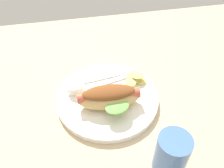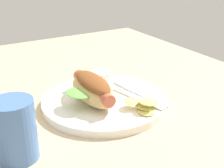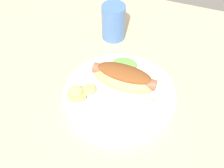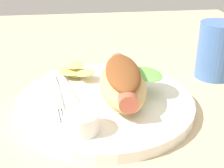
# 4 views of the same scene
# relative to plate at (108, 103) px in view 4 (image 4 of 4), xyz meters

# --- Properties ---
(ground_plane) EXTENTS (1.20, 0.90, 0.02)m
(ground_plane) POSITION_rel_plate_xyz_m (0.01, 0.00, -0.02)
(ground_plane) COLOR tan
(plate) EXTENTS (0.27, 0.27, 0.02)m
(plate) POSITION_rel_plate_xyz_m (0.00, 0.00, 0.00)
(plate) COLOR white
(plate) RESTS_ON ground_plane
(hot_dog) EXTENTS (0.16, 0.11, 0.06)m
(hot_dog) POSITION_rel_plate_xyz_m (-0.00, -0.02, 0.04)
(hot_dog) COLOR tan
(hot_dog) RESTS_ON plate
(sauce_ramekin) EXTENTS (0.05, 0.05, 0.03)m
(sauce_ramekin) POSITION_rel_plate_xyz_m (-0.08, 0.04, 0.02)
(sauce_ramekin) COLOR white
(sauce_ramekin) RESTS_ON plate
(fork) EXTENTS (0.17, 0.03, 0.00)m
(fork) POSITION_rel_plate_xyz_m (0.03, 0.08, 0.01)
(fork) COLOR silver
(fork) RESTS_ON plate
(knife) EXTENTS (0.14, 0.05, 0.00)m
(knife) POSITION_rel_plate_xyz_m (0.04, 0.06, 0.01)
(knife) COLOR silver
(knife) RESTS_ON plate
(chips_pile) EXTENTS (0.08, 0.08, 0.02)m
(chips_pile) POSITION_rel_plate_xyz_m (0.09, 0.05, 0.02)
(chips_pile) COLOR #DACC68
(chips_pile) RESTS_ON plate
(drinking_cup) EXTENTS (0.07, 0.07, 0.10)m
(drinking_cup) POSITION_rel_plate_xyz_m (0.09, -0.21, 0.04)
(drinking_cup) COLOR #4770B2
(drinking_cup) RESTS_ON ground_plane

